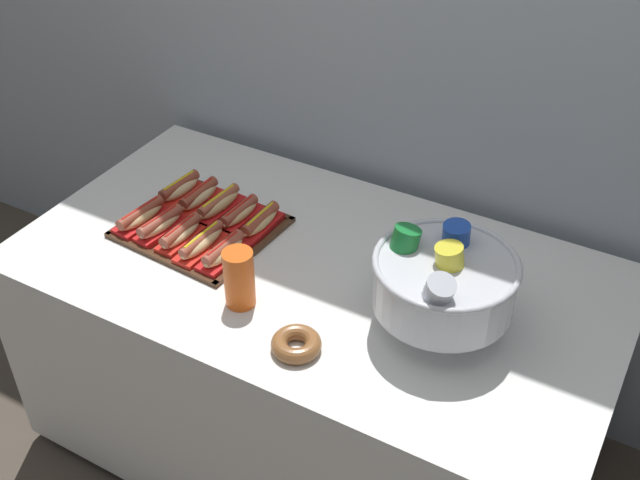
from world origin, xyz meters
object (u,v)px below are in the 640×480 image
punch_bowl (443,281)px  hot_dog_7 (219,205)px  hot_dog_4 (223,252)px  cup_stack (239,278)px  hot_dog_6 (199,197)px  hot_dog_3 (202,243)px  hot_dog_5 (180,189)px  hot_dog_9 (260,222)px  donut (296,344)px  serving_tray (201,228)px  hot_dog_1 (161,225)px  hot_dog_0 (141,217)px  hot_dog_8 (239,214)px  buffet_table (316,358)px  hot_dog_2 (181,234)px

punch_bowl → hot_dog_7: bearing=170.5°
hot_dog_4 → cup_stack: size_ratio=1.07×
hot_dog_6 → cup_stack: bearing=-40.5°
hot_dog_3 → punch_bowl: (0.67, 0.05, 0.11)m
hot_dog_5 → hot_dog_9: bearing=-4.0°
hot_dog_5 → donut: bearing=-30.8°
serving_tray → hot_dog_5: hot_dog_5 is taller
hot_dog_7 → hot_dog_9: 0.15m
hot_dog_1 → hot_dog_5: size_ratio=1.04×
hot_dog_0 → hot_dog_8: 0.28m
buffet_table → hot_dog_8: bearing=167.8°
hot_dog_0 → punch_bowl: size_ratio=0.52×
buffet_table → hot_dog_6: size_ratio=9.69×
serving_tray → donut: size_ratio=3.56×
hot_dog_1 → hot_dog_6: hot_dog_6 is taller
hot_dog_0 → hot_dog_7: bearing=43.7°
punch_bowl → hot_dog_2: bearing=-176.8°
hot_dog_4 → hot_dog_7: hot_dog_7 is taller
hot_dog_4 → donut: hot_dog_4 is taller
buffet_table → hot_dog_2: 0.54m
hot_dog_9 → hot_dog_1: bearing=-147.7°
hot_dog_7 → donut: (0.48, -0.36, -0.02)m
hot_dog_5 → donut: hot_dog_5 is taller
hot_dog_5 → donut: size_ratio=1.36×
hot_dog_8 → punch_bowl: bearing=-10.1°
serving_tray → hot_dog_4: 0.17m
serving_tray → punch_bowl: (0.74, -0.04, 0.14)m
hot_dog_1 → hot_dog_9: size_ratio=1.02×
hot_dog_4 → donut: bearing=-29.0°
hot_dog_5 → cup_stack: cup_stack is taller
hot_dog_0 → hot_dog_9: bearing=24.8°
hot_dog_4 → punch_bowl: bearing=5.0°
hot_dog_1 → hot_dog_3: hot_dog_1 is taller
hot_dog_7 → hot_dog_8: bearing=-4.0°
hot_dog_0 → hot_dog_2: 0.15m
hot_dog_1 → hot_dog_7: hot_dog_7 is taller
buffet_table → cup_stack: 0.49m
hot_dog_5 → cup_stack: (0.42, -0.30, 0.04)m
hot_dog_4 → hot_dog_6: (-0.21, 0.18, 0.00)m
hot_dog_5 → hot_dog_9: 0.30m
buffet_table → hot_dog_0: bearing=-170.4°
hot_dog_1 → donut: (0.56, -0.20, -0.02)m
hot_dog_1 → hot_dog_4: same height
hot_dog_1 → hot_dog_2: hot_dog_1 is taller
hot_dog_8 → cup_stack: 0.35m
hot_dog_4 → hot_dog_9: bearing=86.0°
hot_dog_7 → hot_dog_9: bearing=-4.0°
hot_dog_9 → hot_dog_0: bearing=-155.2°
buffet_table → cup_stack: size_ratio=10.20×
hot_dog_3 → hot_dog_6: (-0.14, 0.18, 0.00)m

